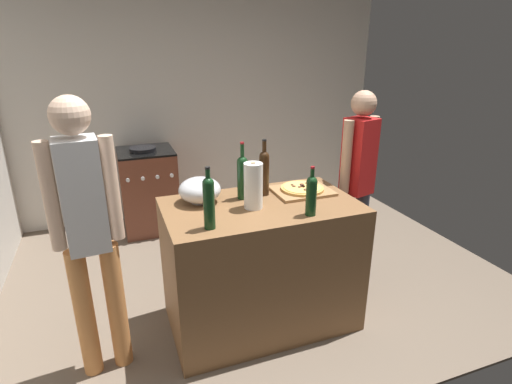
% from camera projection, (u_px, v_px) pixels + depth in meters
% --- Properties ---
extents(ground_plane, '(4.43, 3.45, 0.02)m').
position_uv_depth(ground_plane, '(235.00, 266.00, 3.67)').
color(ground_plane, '#6B5B4C').
extents(kitchen_wall_rear, '(4.43, 0.10, 2.60)m').
position_uv_depth(kitchen_wall_rear, '(193.00, 100.00, 4.51)').
color(kitchen_wall_rear, beige).
rests_on(kitchen_wall_rear, ground_plane).
extents(counter, '(1.27, 0.74, 0.91)m').
position_uv_depth(counter, '(261.00, 264.00, 2.79)').
color(counter, brown).
rests_on(counter, ground_plane).
extents(cutting_board, '(0.40, 0.32, 0.02)m').
position_uv_depth(cutting_board, '(302.00, 191.00, 2.84)').
color(cutting_board, '#9E7247').
rests_on(cutting_board, counter).
extents(pizza, '(0.31, 0.31, 0.03)m').
position_uv_depth(pizza, '(302.00, 188.00, 2.84)').
color(pizza, tan).
rests_on(pizza, cutting_board).
extents(mixing_bowl, '(0.28, 0.28, 0.17)m').
position_uv_depth(mixing_bowl, '(200.00, 190.00, 2.64)').
color(mixing_bowl, '#B2B2B7').
rests_on(mixing_bowl, counter).
extents(paper_towel_roll, '(0.12, 0.12, 0.30)m').
position_uv_depth(paper_towel_roll, '(253.00, 186.00, 2.53)').
color(paper_towel_roll, white).
rests_on(paper_towel_roll, counter).
extents(wine_bottle_green, '(0.07, 0.07, 0.31)m').
position_uv_depth(wine_bottle_green, '(311.00, 194.00, 2.43)').
color(wine_bottle_green, '#143819').
rests_on(wine_bottle_green, counter).
extents(wine_bottle_clear, '(0.07, 0.07, 0.39)m').
position_uv_depth(wine_bottle_clear, '(242.00, 175.00, 2.68)').
color(wine_bottle_clear, '#143819').
rests_on(wine_bottle_clear, counter).
extents(wine_bottle_amber, '(0.07, 0.07, 0.39)m').
position_uv_depth(wine_bottle_amber, '(264.00, 171.00, 2.74)').
color(wine_bottle_amber, '#331E0F').
rests_on(wine_bottle_amber, counter).
extents(wine_bottle_dark, '(0.07, 0.07, 0.37)m').
position_uv_depth(wine_bottle_dark, '(209.00, 201.00, 2.24)').
color(wine_bottle_dark, '#143819').
rests_on(wine_bottle_dark, counter).
extents(stove, '(0.56, 0.58, 0.91)m').
position_uv_depth(stove, '(149.00, 190.00, 4.26)').
color(stove, brown).
rests_on(stove, ground_plane).
extents(person_in_stripes, '(0.38, 0.22, 1.67)m').
position_uv_depth(person_in_stripes, '(88.00, 227.00, 2.19)').
color(person_in_stripes, '#D88C4C').
rests_on(person_in_stripes, ground_plane).
extents(person_in_red, '(0.35, 0.25, 1.58)m').
position_uv_depth(person_in_red, '(357.00, 179.00, 3.16)').
color(person_in_red, '#383D4C').
rests_on(person_in_red, ground_plane).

